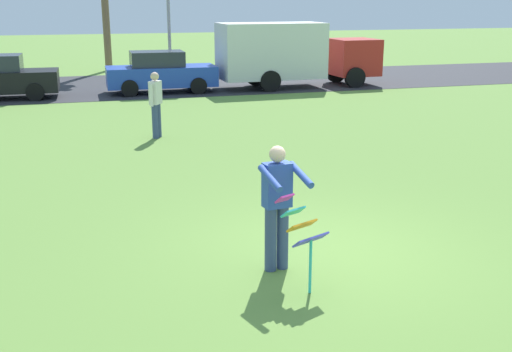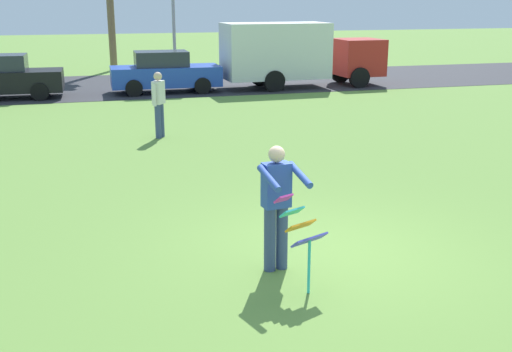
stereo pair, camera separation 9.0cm
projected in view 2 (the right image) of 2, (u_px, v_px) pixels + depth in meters
The scene contains 8 objects.
ground_plane at pixel (326, 251), 9.16m from camera, with size 120.00×120.00×0.00m, color olive.
road_strip at pixel (161, 84), 26.83m from camera, with size 120.00×8.00×0.01m, color #2D2D33.
person_kite_flyer at pixel (277, 203), 8.29m from camera, with size 0.61×0.70×1.73m.
kite_held at pixel (301, 229), 7.77m from camera, with size 0.59×0.72×1.19m.
parked_car_black at pixel (2, 78), 22.83m from camera, with size 4.25×1.93×1.60m.
parked_car_blue at pixel (165, 73), 24.37m from camera, with size 4.22×1.88×1.60m.
parked_truck_red_cab at pixel (294, 53), 25.57m from camera, with size 6.75×2.25×2.62m.
person_walker_near at pixel (159, 103), 16.41m from camera, with size 0.38×0.49×1.73m.
Camera 2 is at (-3.27, -7.92, 3.57)m, focal length 43.90 mm.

